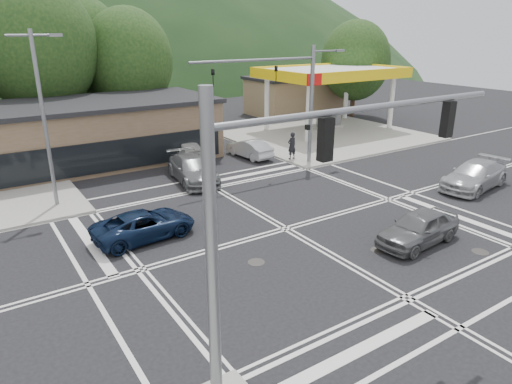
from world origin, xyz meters
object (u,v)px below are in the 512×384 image
pedestrian (292,146)px  car_grey_center (419,228)px  car_queue_b (181,149)px  car_queue_a (249,148)px  car_blue_west (144,225)px  car_silver_east (475,175)px  car_northbound (192,169)px

pedestrian → car_grey_center: bearing=71.6°
car_queue_b → car_queue_a: bearing=145.2°
car_blue_west → car_grey_center: 12.21m
car_silver_east → pedestrian: bearing=-161.4°
car_silver_east → car_queue_b: 19.49m
car_blue_west → car_silver_east: car_silver_east is taller
car_northbound → car_silver_east: bearing=-29.5°
car_queue_a → car_northbound: size_ratio=0.76×
pedestrian → car_silver_east: bearing=113.2°
car_blue_west → car_silver_east: (18.91, -4.11, 0.14)m
car_queue_a → car_silver_east: bearing=114.3°
car_silver_east → pedestrian: 12.02m
car_blue_west → car_grey_center: (9.89, -7.16, 0.10)m
car_queue_a → car_queue_b: bearing=-31.1°
car_blue_west → car_queue_b: car_queue_b is taller
car_queue_b → pedestrian: size_ratio=2.42×
car_queue_a → pedestrian: pedestrian is taller
car_silver_east → pedestrian: size_ratio=2.78×
car_queue_b → pedestrian: (6.50, -4.69, 0.32)m
car_northbound → pedestrian: bearing=10.4°
car_queue_b → car_blue_west: bearing=49.4°
car_grey_center → car_silver_east: car_silver_east is taller
car_silver_east → car_northbound: car_silver_east is taller
car_northbound → car_blue_west: bearing=-122.8°
pedestrian → car_queue_a: bearing=-55.2°
car_grey_center → car_queue_b: (-2.94, 18.44, 0.05)m
car_silver_east → car_queue_a: (-7.46, 13.21, -0.11)m
car_queue_a → pedestrian: bearing=123.5°
car_grey_center → pedestrian: bearing=160.8°
car_grey_center → pedestrian: size_ratio=2.25×
car_queue_a → car_northbound: bearing=20.0°
car_queue_a → pedestrian: 3.24m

